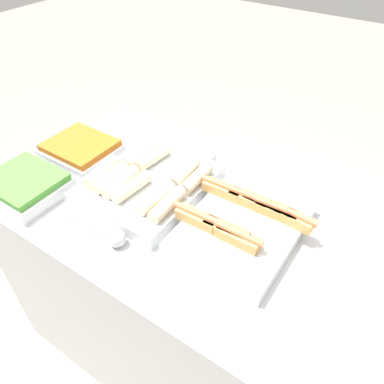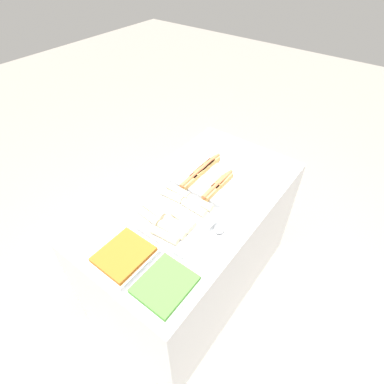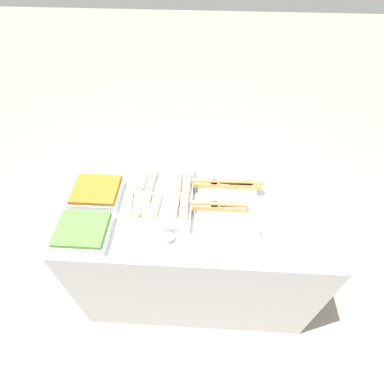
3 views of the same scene
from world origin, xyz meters
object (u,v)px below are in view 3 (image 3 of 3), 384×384
tray_hotdogs (227,198)px  serving_spoon_far (177,165)px  tray_side_front (83,232)px  serving_spoon_near (167,237)px  tray_side_back (97,192)px  tray_wraps (159,196)px

tray_hotdogs → serving_spoon_far: 0.40m
tray_side_front → serving_spoon_near: (0.43, -0.00, -0.01)m
tray_side_back → serving_spoon_far: (0.44, 0.26, -0.01)m
tray_side_back → serving_spoon_near: bearing=-32.0°
tray_side_front → tray_hotdogs: bearing=19.8°
tray_side_back → tray_side_front: bearing=-90.0°
tray_hotdogs → serving_spoon_far: bearing=139.6°
tray_wraps → tray_side_front: bearing=-144.3°
tray_side_front → tray_side_back: 0.27m
tray_side_front → tray_side_back: size_ratio=1.00×
tray_side_back → serving_spoon_far: 0.51m
tray_wraps → serving_spoon_near: (0.07, -0.26, -0.01)m
tray_wraps → tray_side_back: (-0.36, 0.01, -0.00)m
tray_hotdogs → serving_spoon_near: (-0.31, -0.27, -0.01)m
tray_side_front → serving_spoon_far: (0.44, 0.53, -0.01)m
tray_wraps → serving_spoon_near: 0.27m
tray_hotdogs → serving_spoon_near: tray_hotdogs is taller
tray_side_back → tray_wraps: bearing=-1.6°
tray_side_back → serving_spoon_near: tray_side_back is taller
serving_spoon_far → tray_hotdogs: bearing=-40.4°
tray_hotdogs → serving_spoon_far: (-0.30, 0.26, -0.01)m
tray_hotdogs → tray_side_front: 0.79m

